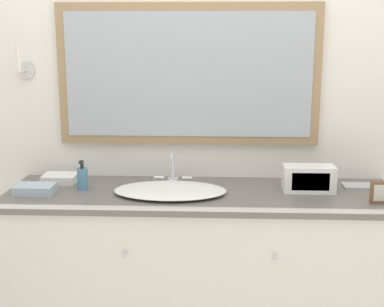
% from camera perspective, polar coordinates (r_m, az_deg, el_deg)
% --- Properties ---
extents(wall_back, '(8.00, 0.18, 2.55)m').
position_cam_1_polar(wall_back, '(2.93, 1.14, 5.23)').
color(wall_back, white).
rests_on(wall_back, ground_plane).
extents(vanity_counter, '(1.97, 0.60, 0.88)m').
position_cam_1_polar(vanity_counter, '(2.85, 0.95, -12.63)').
color(vanity_counter, silver).
rests_on(vanity_counter, ground_plane).
extents(sink_basin, '(0.56, 0.39, 0.17)m').
position_cam_1_polar(sink_basin, '(2.67, -2.34, -3.88)').
color(sink_basin, white).
rests_on(sink_basin, vanity_counter).
extents(soap_bottle, '(0.05, 0.05, 0.15)m').
position_cam_1_polar(soap_bottle, '(2.78, -11.60, -2.58)').
color(soap_bottle, teal).
rests_on(soap_bottle, vanity_counter).
extents(appliance_box, '(0.26, 0.12, 0.13)m').
position_cam_1_polar(appliance_box, '(2.76, 12.34, -2.64)').
color(appliance_box, white).
rests_on(appliance_box, vanity_counter).
extents(picture_frame, '(0.12, 0.01, 0.11)m').
position_cam_1_polar(picture_frame, '(2.65, 19.65, -3.96)').
color(picture_frame, brown).
rests_on(picture_frame, vanity_counter).
extents(hand_towel_near_sink, '(0.19, 0.13, 0.04)m').
position_cam_1_polar(hand_towel_near_sink, '(2.78, -16.41, -3.67)').
color(hand_towel_near_sink, '#A8B7C6').
rests_on(hand_towel_near_sink, vanity_counter).
extents(hand_towel_far_corner, '(0.18, 0.14, 0.04)m').
position_cam_1_polar(hand_towel_far_corner, '(2.95, -13.87, -2.59)').
color(hand_towel_far_corner, white).
rests_on(hand_towel_far_corner, vanity_counter).
extents(metal_tray, '(0.18, 0.11, 0.01)m').
position_cam_1_polar(metal_tray, '(2.92, 17.48, -3.31)').
color(metal_tray, '#ADADB2').
rests_on(metal_tray, vanity_counter).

